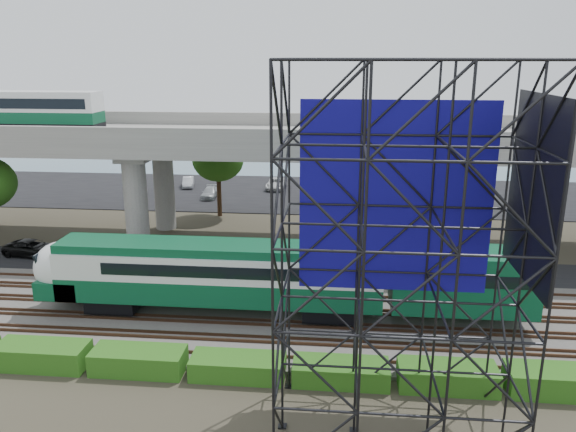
# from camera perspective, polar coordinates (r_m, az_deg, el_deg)

# --- Properties ---
(ground) EXTENTS (140.00, 140.00, 0.00)m
(ground) POSITION_cam_1_polar(r_m,az_deg,el_deg) (32.55, -5.45, -11.81)
(ground) COLOR #474233
(ground) RESTS_ON ground
(ballast_bed) EXTENTS (90.00, 12.00, 0.20)m
(ballast_bed) POSITION_cam_1_polar(r_m,az_deg,el_deg) (34.25, -4.83, -10.13)
(ballast_bed) COLOR slate
(ballast_bed) RESTS_ON ground
(service_road) EXTENTS (90.00, 5.00, 0.08)m
(service_road) POSITION_cam_1_polar(r_m,az_deg,el_deg) (41.97, -2.78, -5.15)
(service_road) COLOR black
(service_road) RESTS_ON ground
(parking_lot) EXTENTS (90.00, 18.00, 0.08)m
(parking_lot) POSITION_cam_1_polar(r_m,az_deg,el_deg) (64.31, 0.19, 2.34)
(parking_lot) COLOR black
(parking_lot) RESTS_ON ground
(harbor_water) EXTENTS (140.00, 40.00, 0.03)m
(harbor_water) POSITION_cam_1_polar(r_m,az_deg,el_deg) (85.79, 1.55, 5.74)
(harbor_water) COLOR slate
(harbor_water) RESTS_ON ground
(rail_tracks) EXTENTS (90.00, 9.52, 0.16)m
(rail_tracks) POSITION_cam_1_polar(r_m,az_deg,el_deg) (34.18, -4.83, -9.86)
(rail_tracks) COLOR #472D1E
(rail_tracks) RESTS_ON ballast_bed
(commuter_train) EXTENTS (29.30, 3.06, 4.30)m
(commuter_train) POSITION_cam_1_polar(r_m,az_deg,el_deg) (32.99, -3.43, -5.86)
(commuter_train) COLOR black
(commuter_train) RESTS_ON rail_tracks
(overpass) EXTENTS (80.00, 12.00, 12.40)m
(overpass) POSITION_cam_1_polar(r_m,az_deg,el_deg) (45.37, -3.76, 7.13)
(overpass) COLOR #9E9B93
(overpass) RESTS_ON ground
(scaffold_tower) EXTENTS (9.36, 6.36, 15.00)m
(scaffold_tower) POSITION_cam_1_polar(r_m,az_deg,el_deg) (21.79, 11.31, -4.88)
(scaffold_tower) COLOR black
(scaffold_tower) RESTS_ON ground
(hedge_strip) EXTENTS (34.60, 1.80, 1.20)m
(hedge_strip) POSITION_cam_1_polar(r_m,az_deg,el_deg) (28.42, -5.09, -14.93)
(hedge_strip) COLOR #255413
(hedge_strip) RESTS_ON ground
(trees) EXTENTS (40.94, 16.94, 7.69)m
(trees) POSITION_cam_1_polar(r_m,az_deg,el_deg) (46.62, -7.58, 3.95)
(trees) COLOR #382314
(trees) RESTS_ON ground
(suv) EXTENTS (4.69, 2.60, 1.24)m
(suv) POSITION_cam_1_polar(r_m,az_deg,el_deg) (48.20, -24.53, -2.98)
(suv) COLOR black
(suv) RESTS_ON service_road
(parked_cars) EXTENTS (34.49, 9.61, 1.30)m
(parked_cars) POSITION_cam_1_polar(r_m,az_deg,el_deg) (63.80, 2.26, 2.82)
(parked_cars) COLOR white
(parked_cars) RESTS_ON parking_lot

